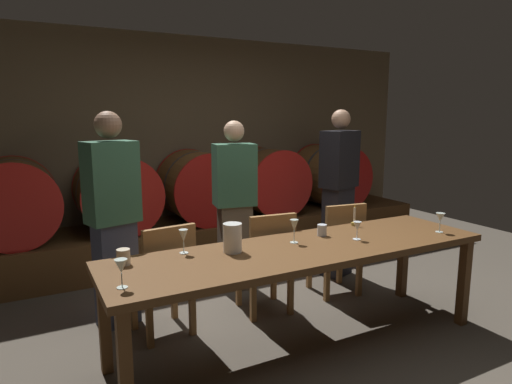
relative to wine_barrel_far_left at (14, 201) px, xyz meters
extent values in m
plane|color=#4C443A|center=(1.90, -2.17, -0.84)|extent=(8.59, 8.59, 0.00)
cube|color=brown|center=(1.90, 0.55, 0.46)|extent=(6.61, 0.24, 2.60)
cube|color=brown|center=(1.90, 0.00, -0.62)|extent=(5.95, 0.90, 0.43)
cylinder|color=brown|center=(0.00, 0.00, 0.00)|extent=(0.82, 0.71, 0.82)
cylinder|color=#B21C16|center=(0.00, -0.37, 0.00)|extent=(0.83, 0.03, 0.83)
cylinder|color=#B21C16|center=(0.00, 0.37, 0.00)|extent=(0.83, 0.03, 0.83)
cylinder|color=#2D2D33|center=(0.00, 0.00, 0.00)|extent=(0.82, 0.04, 0.82)
cylinder|color=brown|center=(0.97, 0.00, 0.00)|extent=(0.82, 0.71, 0.82)
cylinder|color=#B21C16|center=(0.97, -0.37, 0.00)|extent=(0.83, 0.03, 0.83)
cylinder|color=#B21C16|center=(0.97, 0.37, 0.00)|extent=(0.83, 0.03, 0.83)
cylinder|color=#2D2D33|center=(0.97, 0.00, 0.00)|extent=(0.82, 0.04, 0.82)
cylinder|color=brown|center=(1.90, 0.00, 0.00)|extent=(0.82, 0.71, 0.82)
cylinder|color=#9E1411|center=(1.90, -0.37, 0.00)|extent=(0.83, 0.03, 0.83)
cylinder|color=#9E1411|center=(1.90, 0.37, 0.00)|extent=(0.83, 0.03, 0.83)
cylinder|color=#2D2D33|center=(1.90, 0.00, 0.00)|extent=(0.82, 0.04, 0.82)
cylinder|color=#513319|center=(2.82, 0.00, 0.00)|extent=(0.82, 0.71, 0.82)
cylinder|color=#B21C16|center=(2.82, -0.37, 0.00)|extent=(0.83, 0.03, 0.83)
cylinder|color=#B21C16|center=(2.82, 0.37, 0.00)|extent=(0.83, 0.03, 0.83)
cylinder|color=#2D2D33|center=(2.82, 0.00, 0.00)|extent=(0.82, 0.04, 0.82)
cylinder|color=brown|center=(3.80, 0.00, 0.00)|extent=(0.82, 0.71, 0.82)
cylinder|color=#9E1411|center=(3.80, -0.37, 0.00)|extent=(0.83, 0.03, 0.83)
cylinder|color=#9E1411|center=(3.80, 0.37, 0.00)|extent=(0.83, 0.03, 0.83)
cylinder|color=#2D2D33|center=(3.80, 0.00, 0.00)|extent=(0.82, 0.04, 0.82)
cube|color=brown|center=(1.81, -2.32, -0.11)|extent=(2.81, 0.76, 0.05)
cube|color=brown|center=(0.49, -2.64, -0.49)|extent=(0.07, 0.07, 0.70)
cube|color=brown|center=(3.13, -2.64, -0.49)|extent=(0.07, 0.07, 0.70)
cube|color=brown|center=(0.49, -2.00, -0.49)|extent=(0.07, 0.07, 0.70)
cube|color=brown|center=(3.13, -2.00, -0.49)|extent=(0.07, 0.07, 0.70)
cube|color=olive|center=(0.97, -1.64, -0.40)|extent=(0.44, 0.44, 0.04)
cube|color=olive|center=(0.99, -1.82, -0.17)|extent=(0.40, 0.08, 0.42)
cube|color=olive|center=(1.12, -1.45, -0.63)|extent=(0.05, 0.05, 0.42)
cube|color=olive|center=(0.78, -1.49, -0.63)|extent=(0.05, 0.05, 0.42)
cube|color=olive|center=(1.16, -1.79, -0.63)|extent=(0.05, 0.05, 0.42)
cube|color=olive|center=(0.82, -1.83, -0.63)|extent=(0.05, 0.05, 0.42)
cube|color=olive|center=(1.85, -1.66, -0.40)|extent=(0.44, 0.44, 0.04)
cube|color=olive|center=(1.84, -1.84, -0.17)|extent=(0.40, 0.08, 0.42)
cube|color=olive|center=(2.04, -1.50, -0.63)|extent=(0.05, 0.05, 0.42)
cube|color=olive|center=(1.70, -1.47, -0.63)|extent=(0.05, 0.05, 0.42)
cube|color=olive|center=(2.01, -1.84, -0.63)|extent=(0.05, 0.05, 0.42)
cube|color=olive|center=(1.67, -1.81, -0.63)|extent=(0.05, 0.05, 0.42)
cube|color=olive|center=(2.63, -1.62, -0.40)|extent=(0.45, 0.45, 0.04)
cube|color=olive|center=(2.61, -1.80, -0.17)|extent=(0.40, 0.09, 0.42)
cube|color=olive|center=(2.82, -1.47, -0.63)|extent=(0.05, 0.05, 0.42)
cube|color=olive|center=(2.48, -1.43, -0.63)|extent=(0.05, 0.05, 0.42)
cube|color=olive|center=(2.78, -1.81, -0.63)|extent=(0.05, 0.05, 0.42)
cube|color=olive|center=(2.44, -1.77, -0.63)|extent=(0.05, 0.05, 0.42)
cube|color=#33384C|center=(0.69, -1.32, -0.42)|extent=(0.34, 0.27, 0.84)
cube|color=#336047|center=(0.69, -1.32, 0.32)|extent=(0.43, 0.33, 0.63)
sphere|color=#8C664C|center=(0.69, -1.32, 0.76)|extent=(0.21, 0.21, 0.21)
cube|color=brown|center=(1.84, -1.10, -0.43)|extent=(0.33, 0.25, 0.83)
cube|color=#336047|center=(1.84, -1.10, 0.28)|extent=(0.41, 0.30, 0.58)
sphere|color=#D8A884|center=(1.84, -1.10, 0.68)|extent=(0.19, 0.19, 0.19)
cube|color=black|center=(2.95, -1.26, -0.37)|extent=(0.35, 0.28, 0.94)
cube|color=black|center=(2.95, -1.26, 0.38)|extent=(0.44, 0.35, 0.57)
sphere|color=tan|center=(2.95, -1.26, 0.79)|extent=(0.19, 0.19, 0.19)
cylinder|color=olive|center=(2.53, -2.01, -0.08)|extent=(0.05, 0.05, 0.02)
cylinder|color=#EDE5CC|center=(2.53, -2.01, 0.00)|extent=(0.02, 0.02, 0.13)
cone|color=yellow|center=(2.53, -2.01, 0.08)|extent=(0.01, 0.01, 0.02)
cylinder|color=white|center=(1.32, -2.18, 0.01)|extent=(0.13, 0.13, 0.20)
cylinder|color=silver|center=(0.52, -2.48, -0.09)|extent=(0.06, 0.06, 0.00)
cylinder|color=silver|center=(0.52, -2.48, -0.05)|extent=(0.01, 0.01, 0.08)
cone|color=silver|center=(0.52, -2.48, 0.03)|extent=(0.07, 0.07, 0.08)
cylinder|color=silver|center=(1.01, -2.06, -0.09)|extent=(0.06, 0.06, 0.00)
cylinder|color=silver|center=(1.01, -2.06, -0.05)|extent=(0.01, 0.01, 0.08)
cone|color=silver|center=(1.01, -2.06, 0.03)|extent=(0.06, 0.06, 0.08)
cylinder|color=silver|center=(1.80, -2.20, -0.09)|extent=(0.06, 0.06, 0.00)
cylinder|color=silver|center=(1.80, -2.20, -0.04)|extent=(0.01, 0.01, 0.09)
cone|color=silver|center=(1.80, -2.20, 0.04)|extent=(0.06, 0.06, 0.08)
cylinder|color=white|center=(2.26, -2.35, -0.09)|extent=(0.06, 0.06, 0.00)
cylinder|color=white|center=(2.26, -2.35, -0.05)|extent=(0.01, 0.01, 0.07)
cone|color=white|center=(2.26, -2.35, 0.02)|extent=(0.06, 0.06, 0.07)
cylinder|color=silver|center=(2.98, -2.49, -0.09)|extent=(0.06, 0.06, 0.00)
cylinder|color=silver|center=(2.98, -2.49, -0.04)|extent=(0.01, 0.01, 0.08)
cone|color=silver|center=(2.98, -2.49, 0.03)|extent=(0.07, 0.07, 0.07)
cylinder|color=beige|center=(0.61, -2.10, -0.04)|extent=(0.08, 0.08, 0.10)
cylinder|color=silver|center=(2.10, -2.14, -0.04)|extent=(0.07, 0.07, 0.09)
camera|label=1|loc=(0.10, -4.81, 0.84)|focal=31.06mm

